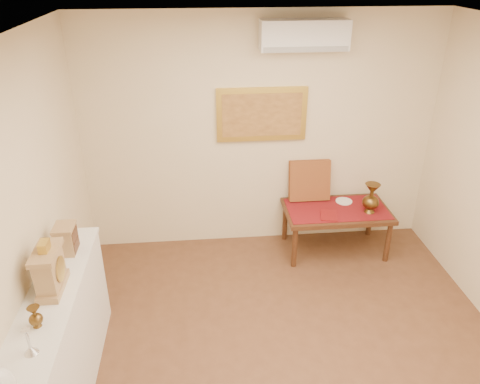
{
  "coord_description": "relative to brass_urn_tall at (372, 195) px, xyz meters",
  "views": [
    {
      "loc": [
        -0.72,
        -2.71,
        3.16
      ],
      "look_at": [
        -0.35,
        1.15,
        1.2
      ],
      "focal_mm": 35.0,
      "sensor_mm": 36.0,
      "label": 1
    }
  ],
  "objects": [
    {
      "name": "floor",
      "position": [
        -1.19,
        -1.77,
        -0.77
      ],
      "size": [
        4.5,
        4.5,
        0.0
      ],
      "primitive_type": "plane",
      "color": "brown",
      "rests_on": "ground"
    },
    {
      "name": "ceiling",
      "position": [
        -1.19,
        -1.77,
        1.93
      ],
      "size": [
        4.5,
        4.5,
        0.0
      ],
      "primitive_type": "plane",
      "rotation": [
        3.14,
        0.0,
        0.0
      ],
      "color": "white",
      "rests_on": "ground"
    },
    {
      "name": "wall_back",
      "position": [
        -1.19,
        0.48,
        0.58
      ],
      "size": [
        4.0,
        0.02,
        2.7
      ],
      "primitive_type": "cube",
      "color": "beige",
      "rests_on": "ground"
    },
    {
      "name": "wall_left",
      "position": [
        -3.19,
        -1.77,
        0.58
      ],
      "size": [
        0.02,
        4.5,
        2.7
      ],
      "primitive_type": "cube",
      "color": "beige",
      "rests_on": "ground"
    },
    {
      "name": "candlestick",
      "position": [
        -2.99,
        -2.25,
        0.3
      ],
      "size": [
        0.09,
        0.09,
        0.19
      ],
      "primitive_type": null,
      "color": "silver",
      "rests_on": "display_ledge"
    },
    {
      "name": "brass_urn_small",
      "position": [
        -3.02,
        -2.01,
        0.31
      ],
      "size": [
        0.09,
        0.09,
        0.21
      ],
      "primitive_type": null,
      "color": "brown",
      "rests_on": "display_ledge"
    },
    {
      "name": "table_cloth",
      "position": [
        -0.34,
        0.11,
        -0.22
      ],
      "size": [
        1.14,
        0.59,
        0.01
      ],
      "primitive_type": "cube",
      "color": "maroon",
      "rests_on": "low_table"
    },
    {
      "name": "brass_urn_tall",
      "position": [
        0.0,
        0.0,
        0.0
      ],
      "size": [
        0.19,
        0.19,
        0.43
      ],
      "primitive_type": null,
      "color": "brown",
      "rests_on": "table_cloth"
    },
    {
      "name": "plate",
      "position": [
        -0.22,
        0.27,
        -0.21
      ],
      "size": [
        0.2,
        0.2,
        0.01
      ],
      "primitive_type": "cylinder",
      "color": "silver",
      "rests_on": "table_cloth"
    },
    {
      "name": "menu",
      "position": [
        -0.48,
        -0.05,
        -0.21
      ],
      "size": [
        0.23,
        0.28,
        0.01
      ],
      "primitive_type": "cube",
      "rotation": [
        0.0,
        0.0,
        -0.21
      ],
      "color": "maroon",
      "rests_on": "table_cloth"
    },
    {
      "name": "cushion",
      "position": [
        -0.62,
        0.39,
        0.03
      ],
      "size": [
        0.48,
        0.2,
        0.49
      ],
      "primitive_type": "cube",
      "rotation": [
        -0.21,
        0.0,
        0.0
      ],
      "color": "maroon",
      "rests_on": "table_cloth"
    },
    {
      "name": "display_ledge",
      "position": [
        -3.02,
        -1.77,
        -0.28
      ],
      "size": [
        0.37,
        2.02,
        0.98
      ],
      "color": "silver",
      "rests_on": "floor"
    },
    {
      "name": "mantel_clock",
      "position": [
        -3.01,
        -1.62,
        0.38
      ],
      "size": [
        0.17,
        0.36,
        0.41
      ],
      "color": "tan",
      "rests_on": "display_ledge"
    },
    {
      "name": "wooden_chest",
      "position": [
        -3.02,
        -1.13,
        0.33
      ],
      "size": [
        0.16,
        0.21,
        0.24
      ],
      "color": "tan",
      "rests_on": "display_ledge"
    },
    {
      "name": "low_table",
      "position": [
        -0.34,
        0.11,
        -0.29
      ],
      "size": [
        1.2,
        0.7,
        0.55
      ],
      "color": "#492715",
      "rests_on": "floor"
    },
    {
      "name": "painting",
      "position": [
        -1.19,
        0.45,
        0.83
      ],
      "size": [
        1.0,
        0.06,
        0.6
      ],
      "color": "gold",
      "rests_on": "wall_back"
    },
    {
      "name": "ac_unit",
      "position": [
        -0.79,
        0.35,
        1.68
      ],
      "size": [
        0.9,
        0.25,
        0.3
      ],
      "color": "silver",
      "rests_on": "wall_back"
    }
  ]
}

